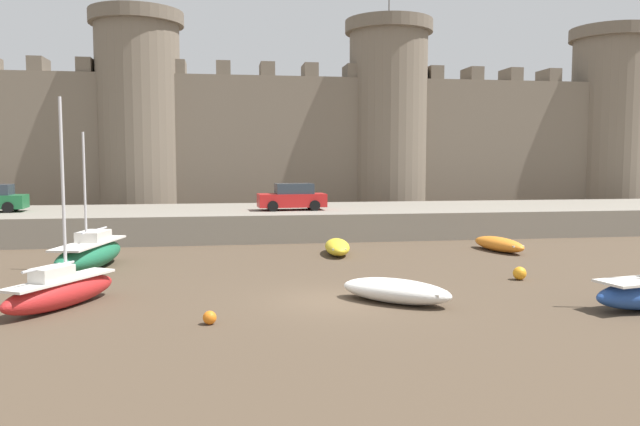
{
  "coord_description": "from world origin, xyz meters",
  "views": [
    {
      "loc": [
        -3.58,
        -20.21,
        4.74
      ],
      "look_at": [
        0.35,
        5.0,
        2.5
      ],
      "focal_mm": 35.0,
      "sensor_mm": 36.0,
      "label": 1
    }
  ],
  "objects_px": {
    "rowboat_foreground_centre": "(337,247)",
    "car_quay_west": "(292,197)",
    "rowboat_midflat_right": "(396,290)",
    "rowboat_midflat_left": "(499,244)",
    "mooring_buoy_mid_mud": "(520,273)",
    "sailboat_foreground_right": "(61,290)",
    "sailboat_near_channel_right": "(90,254)",
    "mooring_buoy_off_centre": "(210,318)"
  },
  "relations": [
    {
      "from": "rowboat_foreground_centre",
      "to": "car_quay_west",
      "type": "height_order",
      "value": "car_quay_west"
    },
    {
      "from": "rowboat_foreground_centre",
      "to": "mooring_buoy_off_centre",
      "type": "bearing_deg",
      "value": -116.01
    },
    {
      "from": "rowboat_foreground_centre",
      "to": "rowboat_midflat_right",
      "type": "bearing_deg",
      "value": -89.78
    },
    {
      "from": "rowboat_midflat_left",
      "to": "car_quay_west",
      "type": "distance_m",
      "value": 12.71
    },
    {
      "from": "mooring_buoy_off_centre",
      "to": "car_quay_west",
      "type": "relative_size",
      "value": 0.09
    },
    {
      "from": "mooring_buoy_mid_mud",
      "to": "car_quay_west",
      "type": "relative_size",
      "value": 0.12
    },
    {
      "from": "mooring_buoy_off_centre",
      "to": "sailboat_foreground_right",
      "type": "bearing_deg",
      "value": 150.05
    },
    {
      "from": "rowboat_foreground_centre",
      "to": "rowboat_midflat_right",
      "type": "xyz_separation_m",
      "value": [
        0.04,
        -10.43,
        0.01
      ]
    },
    {
      "from": "sailboat_foreground_right",
      "to": "mooring_buoy_mid_mud",
      "type": "height_order",
      "value": "sailboat_foreground_right"
    },
    {
      "from": "rowboat_foreground_centre",
      "to": "mooring_buoy_mid_mud",
      "type": "xyz_separation_m",
      "value": [
        5.88,
        -7.44,
        -0.14
      ]
    },
    {
      "from": "sailboat_near_channel_right",
      "to": "rowboat_foreground_centre",
      "type": "bearing_deg",
      "value": 11.81
    },
    {
      "from": "rowboat_midflat_right",
      "to": "car_quay_west",
      "type": "xyz_separation_m",
      "value": [
        -1.4,
        18.17,
        1.97
      ]
    },
    {
      "from": "rowboat_midflat_right",
      "to": "rowboat_foreground_centre",
      "type": "bearing_deg",
      "value": 90.22
    },
    {
      "from": "sailboat_near_channel_right",
      "to": "mooring_buoy_off_centre",
      "type": "bearing_deg",
      "value": -62.05
    },
    {
      "from": "rowboat_midflat_right",
      "to": "mooring_buoy_mid_mud",
      "type": "distance_m",
      "value": 6.57
    },
    {
      "from": "sailboat_foreground_right",
      "to": "rowboat_midflat_left",
      "type": "xyz_separation_m",
      "value": [
        19.05,
        9.35,
        -0.21
      ]
    },
    {
      "from": "rowboat_midflat_left",
      "to": "rowboat_midflat_right",
      "type": "bearing_deg",
      "value": -129.11
    },
    {
      "from": "mooring_buoy_mid_mud",
      "to": "mooring_buoy_off_centre",
      "type": "distance_m",
      "value": 12.79
    },
    {
      "from": "rowboat_midflat_right",
      "to": "rowboat_midflat_left",
      "type": "xyz_separation_m",
      "value": [
        8.34,
        10.26,
        -0.03
      ]
    },
    {
      "from": "rowboat_midflat_right",
      "to": "rowboat_midflat_left",
      "type": "distance_m",
      "value": 13.22
    },
    {
      "from": "rowboat_midflat_left",
      "to": "mooring_buoy_off_centre",
      "type": "bearing_deg",
      "value": -139.95
    },
    {
      "from": "sailboat_near_channel_right",
      "to": "mooring_buoy_off_centre",
      "type": "xyz_separation_m",
      "value": [
        5.25,
        -9.89,
        -0.47
      ]
    },
    {
      "from": "rowboat_foreground_centre",
      "to": "sailboat_near_channel_right",
      "type": "relative_size",
      "value": 0.6
    },
    {
      "from": "rowboat_midflat_right",
      "to": "sailboat_near_channel_right",
      "type": "relative_size",
      "value": 0.66
    },
    {
      "from": "rowboat_midflat_left",
      "to": "rowboat_foreground_centre",
      "type": "bearing_deg",
      "value": 178.78
    },
    {
      "from": "rowboat_midflat_left",
      "to": "mooring_buoy_mid_mud",
      "type": "distance_m",
      "value": 7.68
    },
    {
      "from": "sailboat_foreground_right",
      "to": "mooring_buoy_mid_mud",
      "type": "xyz_separation_m",
      "value": [
        16.56,
        2.09,
        -0.32
      ]
    },
    {
      "from": "mooring_buoy_off_centre",
      "to": "mooring_buoy_mid_mud",
      "type": "bearing_deg",
      "value": 22.03
    },
    {
      "from": "sailboat_near_channel_right",
      "to": "mooring_buoy_mid_mud",
      "type": "bearing_deg",
      "value": -16.59
    },
    {
      "from": "rowboat_midflat_left",
      "to": "car_quay_west",
      "type": "xyz_separation_m",
      "value": [
        -9.74,
        7.91,
        1.99
      ]
    },
    {
      "from": "sailboat_foreground_right",
      "to": "mooring_buoy_off_centre",
      "type": "relative_size",
      "value": 16.91
    },
    {
      "from": "sailboat_foreground_right",
      "to": "car_quay_west",
      "type": "height_order",
      "value": "sailboat_foreground_right"
    },
    {
      "from": "rowboat_foreground_centre",
      "to": "car_quay_west",
      "type": "xyz_separation_m",
      "value": [
        -1.36,
        7.73,
        1.98
      ]
    },
    {
      "from": "sailboat_foreground_right",
      "to": "mooring_buoy_off_centre",
      "type": "height_order",
      "value": "sailboat_foreground_right"
    },
    {
      "from": "rowboat_midflat_right",
      "to": "mooring_buoy_off_centre",
      "type": "height_order",
      "value": "rowboat_midflat_right"
    },
    {
      "from": "sailboat_near_channel_right",
      "to": "car_quay_west",
      "type": "xyz_separation_m",
      "value": [
        9.85,
        10.08,
        1.71
      ]
    },
    {
      "from": "mooring_buoy_mid_mud",
      "to": "mooring_buoy_off_centre",
      "type": "relative_size",
      "value": 1.32
    },
    {
      "from": "rowboat_foreground_centre",
      "to": "sailboat_foreground_right",
      "type": "xyz_separation_m",
      "value": [
        -10.67,
        -9.53,
        0.19
      ]
    },
    {
      "from": "sailboat_foreground_right",
      "to": "sailboat_near_channel_right",
      "type": "distance_m",
      "value": 7.2
    },
    {
      "from": "rowboat_midflat_right",
      "to": "mooring_buoy_off_centre",
      "type": "bearing_deg",
      "value": -163.3
    },
    {
      "from": "rowboat_midflat_left",
      "to": "mooring_buoy_mid_mud",
      "type": "relative_size",
      "value": 7.38
    },
    {
      "from": "car_quay_west",
      "to": "rowboat_foreground_centre",
      "type": "bearing_deg",
      "value": -79.99
    }
  ]
}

